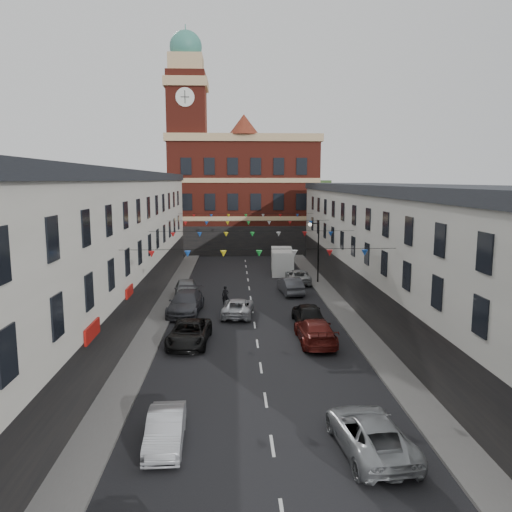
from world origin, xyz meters
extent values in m
plane|color=black|center=(0.00, 0.00, 0.00)|extent=(160.00, 160.00, 0.00)
cube|color=#605E5B|center=(-6.90, 2.00, 0.07)|extent=(1.80, 64.00, 0.15)
cube|color=#605E5B|center=(6.90, 2.00, 0.07)|extent=(1.80, 64.00, 0.15)
cube|color=beige|center=(-11.80, 1.00, 5.00)|extent=(8.00, 56.00, 10.00)
cube|color=black|center=(-11.80, 1.00, 10.35)|extent=(8.40, 56.00, 0.70)
cube|color=black|center=(-7.75, 1.00, 1.60)|extent=(0.12, 56.00, 3.20)
cube|color=beige|center=(11.80, 1.00, 4.50)|extent=(8.00, 56.00, 9.00)
cube|color=black|center=(11.80, 1.00, 9.35)|extent=(8.40, 56.00, 0.70)
cube|color=black|center=(7.75, 1.00, 1.60)|extent=(0.12, 56.00, 3.20)
cube|color=maroon|center=(0.00, 38.00, 7.50)|extent=(20.00, 12.00, 15.00)
cube|color=tan|center=(0.00, 38.00, 15.50)|extent=(20.60, 12.60, 1.00)
cone|color=maroon|center=(0.00, 33.00, 17.20)|extent=(4.00, 4.00, 2.60)
cube|color=maroon|center=(-7.50, 35.00, 12.00)|extent=(5.00, 5.00, 24.00)
cube|color=tan|center=(-7.50, 35.00, 22.50)|extent=(5.60, 5.60, 1.20)
cube|color=tan|center=(-7.50, 35.00, 24.60)|extent=(4.40, 4.40, 3.00)
sphere|color=#2E7366|center=(-7.50, 35.00, 27.20)|extent=(4.20, 4.20, 4.20)
cylinder|color=#2E7366|center=(-7.50, 35.00, 29.40)|extent=(0.12, 0.12, 1.20)
cylinder|color=white|center=(-7.50, 32.45, 20.50)|extent=(2.40, 0.12, 2.40)
cube|color=#355126|center=(-4.00, 62.00, 5.00)|extent=(40.00, 14.00, 10.00)
cylinder|color=black|center=(6.80, 14.00, 3.00)|extent=(0.14, 0.14, 6.00)
cylinder|color=black|center=(6.40, 14.00, 5.90)|extent=(0.90, 0.10, 0.10)
sphere|color=beige|center=(5.95, 14.00, 5.80)|extent=(0.36, 0.36, 0.36)
imported|color=#B7B9BF|center=(-4.07, -15.76, 0.64)|extent=(1.49, 3.93, 1.28)
imported|color=black|center=(-4.20, -3.88, 0.71)|extent=(2.72, 5.29, 1.43)
imported|color=#494A52|center=(-5.09, 3.39, 0.83)|extent=(2.73, 5.86, 1.65)
imported|color=gray|center=(-5.50, 8.13, 0.83)|extent=(2.38, 5.01, 1.65)
imported|color=#919498|center=(3.60, -16.52, 0.71)|extent=(2.81, 5.31, 1.42)
imported|color=maroon|center=(3.60, -4.02, 0.77)|extent=(2.22, 5.34, 1.54)
imported|color=black|center=(3.73, -0.09, 0.80)|extent=(1.94, 4.70, 1.59)
imported|color=#45474C|center=(3.60, 9.60, 0.75)|extent=(2.09, 4.72, 1.51)
imported|color=#A1A4A5|center=(4.86, 14.14, 0.68)|extent=(2.43, 4.98, 1.36)
imported|color=#BBBCC2|center=(-1.14, 2.56, 0.65)|extent=(2.63, 4.89, 1.31)
cube|color=white|center=(3.82, 19.70, 1.29)|extent=(2.58, 5.96, 2.58)
imported|color=black|center=(-2.13, 5.83, 0.78)|extent=(0.61, 0.44, 1.56)
camera|label=1|loc=(-1.42, -33.66, 10.04)|focal=35.00mm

